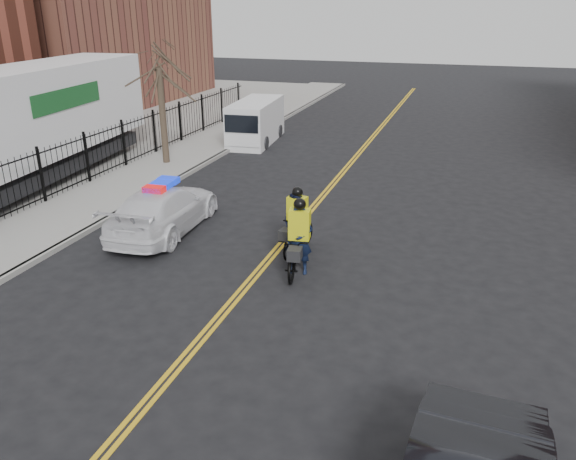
{
  "coord_description": "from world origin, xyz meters",
  "views": [
    {
      "loc": [
        4.89,
        -11.06,
        6.57
      ],
      "look_at": [
        0.83,
        1.35,
        1.3
      ],
      "focal_mm": 35.0,
      "sensor_mm": 36.0,
      "label": 1
    }
  ],
  "objects_px": {
    "semi_trailer": "(18,123)",
    "police_cruiser": "(164,209)",
    "cyclist_near": "(299,247)",
    "cargo_van": "(255,123)",
    "cyclist_far": "(297,227)"
  },
  "relations": [
    {
      "from": "semi_trailer",
      "to": "cyclist_near",
      "type": "bearing_deg",
      "value": -23.07
    },
    {
      "from": "cyclist_near",
      "to": "police_cruiser",
      "type": "bearing_deg",
      "value": 154.88
    },
    {
      "from": "semi_trailer",
      "to": "cyclist_near",
      "type": "relative_size",
      "value": 6.62
    },
    {
      "from": "semi_trailer",
      "to": "cyclist_near",
      "type": "distance_m",
      "value": 12.74
    },
    {
      "from": "semi_trailer",
      "to": "cyclist_near",
      "type": "xyz_separation_m",
      "value": [
        12.03,
        -3.8,
        -1.8
      ]
    },
    {
      "from": "cyclist_near",
      "to": "semi_trailer",
      "type": "bearing_deg",
      "value": 154.62
    },
    {
      "from": "semi_trailer",
      "to": "police_cruiser",
      "type": "bearing_deg",
      "value": -23.24
    },
    {
      "from": "police_cruiser",
      "to": "cargo_van",
      "type": "relative_size",
      "value": 0.99
    },
    {
      "from": "police_cruiser",
      "to": "semi_trailer",
      "type": "height_order",
      "value": "semi_trailer"
    },
    {
      "from": "cyclist_near",
      "to": "cyclist_far",
      "type": "bearing_deg",
      "value": 102.05
    },
    {
      "from": "cargo_van",
      "to": "police_cruiser",
      "type": "bearing_deg",
      "value": -87.36
    },
    {
      "from": "semi_trailer",
      "to": "cyclist_far",
      "type": "xyz_separation_m",
      "value": [
        11.59,
        -2.6,
        -1.74
      ]
    },
    {
      "from": "cargo_van",
      "to": "cyclist_far",
      "type": "bearing_deg",
      "value": -69.26
    },
    {
      "from": "cargo_van",
      "to": "semi_trailer",
      "type": "xyz_separation_m",
      "value": [
        -5.51,
        -9.85,
        1.5
      ]
    },
    {
      "from": "cargo_van",
      "to": "semi_trailer",
      "type": "relative_size",
      "value": 0.35
    }
  ]
}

